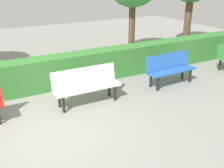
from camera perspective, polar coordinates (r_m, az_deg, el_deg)
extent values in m
plane|color=gray|center=(5.55, -14.13, -10.05)|extent=(23.43, 23.43, 0.00)
cylinder|color=black|center=(9.33, 22.07, 3.87)|extent=(0.07, 0.07, 0.39)
cube|color=blue|center=(7.63, 12.60, 2.80)|extent=(1.51, 0.48, 0.05)
cube|color=blue|center=(7.69, 11.79, 4.87)|extent=(1.50, 0.18, 0.42)
cylinder|color=black|center=(8.01, 16.34, 1.69)|extent=(0.07, 0.07, 0.39)
cylinder|color=black|center=(8.20, 14.85, 2.34)|extent=(0.07, 0.07, 0.39)
cylinder|color=black|center=(7.23, 9.75, 0.02)|extent=(0.07, 0.07, 0.39)
cylinder|color=black|center=(7.44, 8.28, 0.79)|extent=(0.07, 0.07, 0.39)
cube|color=white|center=(6.35, -5.23, -0.81)|extent=(1.62, 0.42, 0.05)
cube|color=white|center=(6.43, -5.98, 1.70)|extent=(1.62, 0.12, 0.42)
cylinder|color=black|center=(6.58, 0.64, -1.94)|extent=(0.07, 0.07, 0.39)
cylinder|color=black|center=(6.83, -0.58, -1.02)|extent=(0.07, 0.07, 0.39)
cylinder|color=black|center=(6.12, -10.29, -4.36)|extent=(0.07, 0.07, 0.39)
cylinder|color=black|center=(6.37, -11.17, -3.27)|extent=(0.07, 0.07, 0.39)
cube|color=#387F33|center=(7.53, -9.89, 2.90)|extent=(19.43, 0.59, 0.87)
cylinder|color=brown|center=(11.50, 15.87, 12.80)|extent=(0.28, 0.28, 2.28)
cylinder|color=brown|center=(9.78, 4.24, 11.78)|extent=(0.23, 0.23, 2.21)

